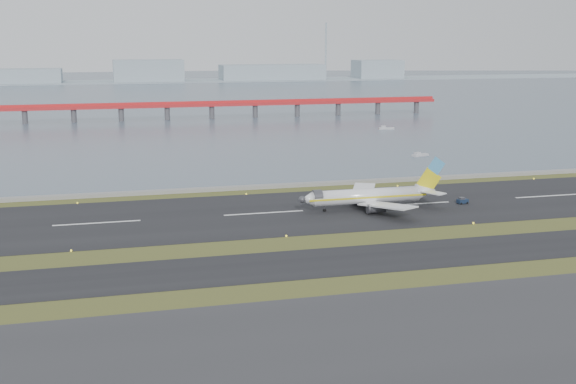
# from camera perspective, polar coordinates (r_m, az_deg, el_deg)

# --- Properties ---
(ground) EXTENTS (1000.00, 1000.00, 0.00)m
(ground) POSITION_cam_1_polar(r_m,az_deg,el_deg) (150.27, 0.57, -4.32)
(ground) COLOR #354819
(ground) RESTS_ON ground
(apron_strip) EXTENTS (1000.00, 50.00, 0.10)m
(apron_strip) POSITION_cam_1_polar(r_m,az_deg,el_deg) (101.37, 8.83, -12.71)
(apron_strip) COLOR #2E2E31
(apron_strip) RESTS_ON ground
(taxiway_strip) EXTENTS (1000.00, 18.00, 0.10)m
(taxiway_strip) POSITION_cam_1_polar(r_m,az_deg,el_deg) (139.20, 1.85, -5.64)
(taxiway_strip) COLOR black
(taxiway_strip) RESTS_ON ground
(runway_strip) EXTENTS (1000.00, 45.00, 0.10)m
(runway_strip) POSITION_cam_1_polar(r_m,az_deg,el_deg) (178.43, -1.92, -1.68)
(runway_strip) COLOR black
(runway_strip) RESTS_ON ground
(seawall) EXTENTS (1000.00, 2.50, 1.00)m
(seawall) POSITION_cam_1_polar(r_m,az_deg,el_deg) (207.03, -3.72, 0.34)
(seawall) COLOR gray
(seawall) RESTS_ON ground
(bay_water) EXTENTS (1400.00, 800.00, 1.30)m
(bay_water) POSITION_cam_1_polar(r_m,az_deg,el_deg) (601.98, -10.92, 7.73)
(bay_water) COLOR #4C596D
(bay_water) RESTS_ON ground
(red_pier) EXTENTS (260.00, 5.00, 10.20)m
(red_pier) POSITION_cam_1_polar(r_m,az_deg,el_deg) (395.08, -6.05, 6.83)
(red_pier) COLOR red
(red_pier) RESTS_ON ground
(far_shoreline) EXTENTS (1400.00, 80.00, 60.50)m
(far_shoreline) POSITION_cam_1_polar(r_m,az_deg,el_deg) (761.90, -10.69, 9.04)
(far_shoreline) COLOR #93A3AD
(far_shoreline) RESTS_ON ground
(airliner) EXTENTS (38.52, 32.89, 12.80)m
(airliner) POSITION_cam_1_polar(r_m,az_deg,el_deg) (183.21, 6.65, -0.30)
(airliner) COLOR white
(airliner) RESTS_ON ground
(pushback_tug) EXTENTS (3.04, 2.08, 1.80)m
(pushback_tug) POSITION_cam_1_polar(r_m,az_deg,el_deg) (193.75, 13.61, -0.67)
(pushback_tug) COLOR #142138
(pushback_tug) RESTS_ON ground
(workboat_near) EXTENTS (7.01, 4.11, 1.63)m
(workboat_near) POSITION_cam_1_polar(r_m,az_deg,el_deg) (270.18, 10.38, 2.90)
(workboat_near) COLOR #B5B4B9
(workboat_near) RESTS_ON ground
(workboat_far) EXTENTS (7.61, 3.60, 1.78)m
(workboat_far) POSITION_cam_1_polar(r_m,az_deg,el_deg) (349.32, 7.74, 5.02)
(workboat_far) COLOR #B5B4B9
(workboat_far) RESTS_ON ground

